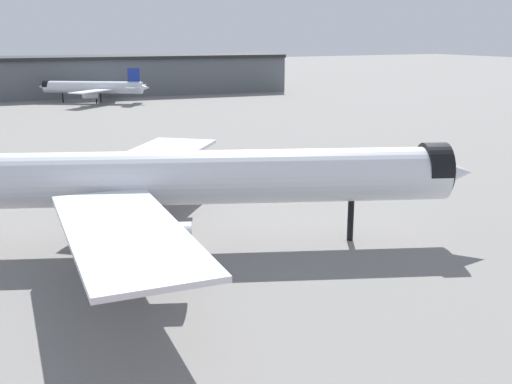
% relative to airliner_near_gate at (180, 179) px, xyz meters
% --- Properties ---
extents(ground, '(900.00, 900.00, 0.00)m').
position_rel_airliner_near_gate_xyz_m(ground, '(-0.39, 0.65, -7.30)').
color(ground, slate).
extents(airliner_near_gate, '(60.52, 54.23, 16.57)m').
position_rel_airliner_near_gate_xyz_m(airliner_near_gate, '(0.00, 0.00, 0.00)').
color(airliner_near_gate, silver).
rests_on(airliner_near_gate, ground).
extents(airliner_far_taxiway, '(33.49, 30.00, 11.19)m').
position_rel_airliner_near_gate_xyz_m(airliner_far_taxiway, '(22.17, 143.27, -2.36)').
color(airliner_far_taxiway, silver).
rests_on(airliner_far_taxiway, ground).
extents(terminal_building, '(165.98, 39.69, 25.20)m').
position_rel_airliner_near_gate_xyz_m(terminal_building, '(14.23, 169.30, -0.05)').
color(terminal_building, slate).
rests_on(terminal_building, ground).
extents(baggage_cart_trailing, '(2.87, 2.77, 1.82)m').
position_rel_airliner_near_gate_xyz_m(baggage_cart_trailing, '(37.96, 9.36, -6.32)').
color(baggage_cart_trailing, black).
rests_on(baggage_cart_trailing, ground).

